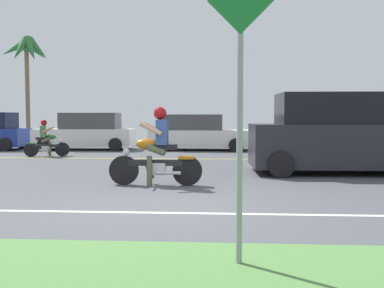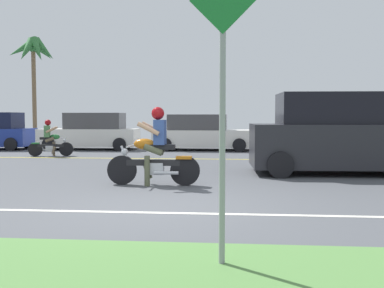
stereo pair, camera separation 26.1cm
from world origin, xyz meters
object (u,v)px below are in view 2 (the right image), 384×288
motorcyclist_distant (50,141)px  street_sign (222,89)px  palm_tree_0 (34,54)px  suv_nearby (339,135)px  parked_car_3 (342,134)px  parked_car_2 (202,133)px  parked_car_1 (91,132)px  motorcyclist (154,152)px

motorcyclist_distant → street_sign: (6.52, -11.46, 1.16)m
palm_tree_0 → suv_nearby: bearing=-41.5°
parked_car_3 → motorcyclist_distant: size_ratio=2.69×
suv_nearby → parked_car_2: (-4.00, 7.58, -0.27)m
suv_nearby → parked_car_1: size_ratio=1.07×
motorcyclist → suv_nearby: suv_nearby is taller
parked_car_2 → parked_car_1: bearing=-178.9°
motorcyclist_distant → palm_tree_0: bearing=117.8°
parked_car_2 → motorcyclist_distant: 6.41m
palm_tree_0 → parked_car_1: bearing=-44.1°
parked_car_3 → street_sign: street_sign is taller
palm_tree_0 → parked_car_3: bearing=-17.7°
motorcyclist → parked_car_1: bearing=114.7°
parked_car_1 → parked_car_3: parked_car_1 is taller
suv_nearby → parked_car_3: 7.28m
parked_car_2 → street_sign: 15.03m
suv_nearby → street_sign: bearing=-111.2°
parked_car_1 → palm_tree_0: size_ratio=0.74×
parked_car_2 → palm_tree_0: size_ratio=0.75×
parked_car_3 → street_sign: size_ratio=1.49×
suv_nearby → parked_car_1: suv_nearby is taller
suv_nearby → parked_car_2: suv_nearby is taller
motorcyclist → motorcyclist_distant: 8.11m
parked_car_3 → street_sign: 15.20m
motorcyclist_distant → suv_nearby: bearing=-23.5°
palm_tree_0 → motorcyclist_distant: bearing=-62.2°
suv_nearby → parked_car_2: 8.57m
street_sign → palm_tree_0: bearing=118.9°
suv_nearby → palm_tree_0: (-13.52, 11.95, 3.89)m
parked_car_1 → street_sign: 16.08m
parked_car_3 → motorcyclist_distant: 11.61m
motorcyclist → parked_car_2: motorcyclist is taller
parked_car_3 → parked_car_2: bearing=174.7°
suv_nearby → palm_tree_0: size_ratio=0.79×
motorcyclist → palm_tree_0: palm_tree_0 is taller
parked_car_2 → parked_car_3: size_ratio=1.02×
parked_car_3 → parked_car_1: bearing=177.6°
motorcyclist_distant → parked_car_3: bearing=14.7°
motorcyclist → street_sign: 5.39m
parked_car_1 → motorcyclist_distant: bearing=-97.8°
parked_car_2 → street_sign: (1.14, -14.95, 1.00)m
motorcyclist → parked_car_3: (6.24, 9.35, 0.02)m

